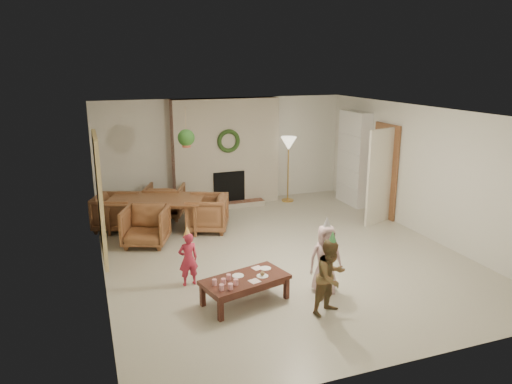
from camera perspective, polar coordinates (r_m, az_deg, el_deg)
name	(u,v)px	position (r m, az deg, el deg)	size (l,w,h in m)	color
floor	(279,253)	(8.66, 2.79, -7.20)	(7.00, 7.00, 0.00)	#B7B29E
ceiling	(281,112)	(8.05, 3.02, 9.50)	(7.00, 7.00, 0.00)	white
wall_back	(224,151)	(11.50, -3.86, 4.90)	(7.00, 7.00, 0.00)	silver
wall_front	(408,262)	(5.38, 17.58, -7.91)	(7.00, 7.00, 0.00)	silver
wall_left	(98,202)	(7.66, -18.30, -1.09)	(7.00, 7.00, 0.00)	silver
wall_right	(424,172)	(9.80, 19.32, 2.27)	(7.00, 7.00, 0.00)	silver
fireplace_mass	(226,152)	(11.31, -3.58, 4.73)	(2.50, 0.40, 2.50)	#4E1415
fireplace_hearth	(231,205)	(11.26, -2.98, -1.53)	(1.60, 0.30, 0.12)	#5B2919
fireplace_firebox	(229,187)	(11.31, -3.26, 0.59)	(0.75, 0.12, 0.75)	black
fireplace_wreath	(229,141)	(11.04, -3.27, 6.06)	(0.54, 0.54, 0.10)	#203D17
floor_lamp_base	(288,200)	(11.81, 3.78, -0.98)	(0.29, 0.29, 0.03)	gold
floor_lamp_post	(288,172)	(11.63, 3.84, 2.44)	(0.03, 0.03, 1.42)	gold
floor_lamp_shade	(289,144)	(11.50, 3.90, 5.77)	(0.38, 0.38, 0.32)	beige
bookshelf_carcass	(354,158)	(11.57, 11.53, 3.94)	(0.30, 1.00, 2.20)	white
bookshelf_shelf_a	(351,185)	(11.70, 11.28, 0.81)	(0.30, 0.92, 0.03)	white
bookshelf_shelf_b	(352,169)	(11.61, 11.38, 2.72)	(0.30, 0.92, 0.03)	white
bookshelf_shelf_c	(353,152)	(11.53, 11.48, 4.66)	(0.30, 0.92, 0.03)	white
bookshelf_shelf_d	(354,135)	(11.47, 11.58, 6.63)	(0.30, 0.92, 0.03)	white
books_row_lower	(354,181)	(11.53, 11.61, 1.30)	(0.20, 0.40, 0.24)	#A32D1E
books_row_mid	(351,163)	(11.61, 11.20, 3.44)	(0.20, 0.44, 0.24)	#283996
books_row_upper	(355,147)	(11.42, 11.69, 5.21)	(0.20, 0.36, 0.22)	#AB9F24
door_frame	(385,171)	(10.75, 15.07, 2.44)	(0.05, 0.86, 2.04)	brown
door_leaf	(380,177)	(10.24, 14.51, 1.74)	(0.05, 0.80, 2.00)	beige
curtain_panel	(100,198)	(7.85, -18.06, -0.68)	(0.06, 1.20, 2.00)	beige
dining_table	(156,214)	(9.88, -11.77, -2.60)	(1.88, 1.05, 0.66)	brown
dining_chair_near	(146,226)	(9.11, -12.96, -3.97)	(0.78, 0.80, 0.73)	brown
dining_chair_far	(165,201)	(10.64, -10.76, -1.08)	(0.78, 0.80, 0.73)	brown
dining_chair_left	(116,212)	(10.10, -16.34, -2.32)	(0.78, 0.80, 0.73)	brown
dining_chair_right	(207,213)	(9.68, -5.83, -2.51)	(0.78, 0.80, 0.73)	brown
hanging_plant_cord	(186,126)	(9.13, -8.35, 7.82)	(0.01, 0.01, 0.70)	tan
hanging_plant_pot	(186,144)	(9.18, -8.27, 5.66)	(0.16, 0.16, 0.12)	#A44B35
hanging_plant_foliage	(186,138)	(9.16, -8.30, 6.40)	(0.32, 0.32, 0.32)	#214F1A
coffee_table_top	(245,280)	(6.84, -1.31, -10.37)	(1.21, 0.60, 0.06)	#4A2218
coffee_table_apron	(245,284)	(6.87, -1.30, -10.86)	(1.11, 0.51, 0.07)	#4A2218
coffee_leg_fl	(221,310)	(6.48, -4.23, -13.79)	(0.07, 0.07, 0.32)	#4A2218
coffee_leg_fr	(286,288)	(7.03, 3.64, -11.34)	(0.07, 0.07, 0.32)	#4A2218
coffee_leg_bl	(203,295)	(6.86, -6.37, -12.10)	(0.07, 0.07, 0.32)	#4A2218
coffee_leg_br	(266,276)	(7.38, 1.24, -9.95)	(0.07, 0.07, 0.32)	#4A2218
cup_a	(222,287)	(6.48, -4.12, -11.23)	(0.07, 0.07, 0.08)	white
cup_b	(215,282)	(6.63, -4.95, -10.63)	(0.07, 0.07, 0.08)	white
cup_c	(231,286)	(6.50, -3.04, -11.15)	(0.07, 0.07, 0.08)	white
cup_d	(223,281)	(6.64, -3.90, -10.55)	(0.07, 0.07, 0.08)	white
cup_e	(236,282)	(6.62, -2.41, -10.64)	(0.07, 0.07, 0.08)	white
cup_f	(229,277)	(6.76, -3.27, -10.06)	(0.07, 0.07, 0.08)	white
plate_a	(238,276)	(6.89, -2.15, -9.90)	(0.17, 0.17, 0.01)	white
plate_b	(262,276)	(6.88, 0.76, -9.94)	(0.17, 0.17, 0.01)	white
plate_c	(265,268)	(7.11, 1.12, -9.05)	(0.17, 0.17, 0.01)	white
food_scoop	(262,274)	(6.86, 0.77, -9.66)	(0.07, 0.07, 0.07)	tan
napkin_left	(255,281)	(6.72, -0.18, -10.55)	(0.14, 0.14, 0.01)	#FDBABA
napkin_right	(257,268)	(7.12, 0.16, -9.03)	(0.14, 0.14, 0.01)	#FDBABA
child_red	(188,259)	(7.38, -8.06, -7.90)	(0.31, 0.20, 0.84)	#B7273F
party_hat_red	(187,231)	(7.22, -8.19, -4.57)	(0.11, 0.11, 0.16)	#F4F351
child_plaid	(331,277)	(6.58, 8.89, -9.91)	(0.51, 0.40, 1.05)	brown
party_hat_plaid	(333,237)	(6.36, 9.09, -5.32)	(0.12, 0.12, 0.17)	#4DB45C
child_pink	(326,259)	(7.14, 8.27, -7.87)	(0.51, 0.33, 1.04)	#CBA2A6
party_hat_pink	(327,223)	(6.94, 8.44, -3.61)	(0.13, 0.13, 0.19)	#ADACB3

